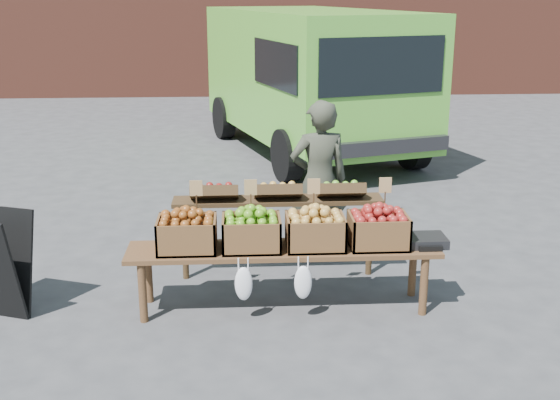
{
  "coord_description": "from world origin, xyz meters",
  "views": [
    {
      "loc": [
        0.08,
        -5.44,
        2.72
      ],
      "look_at": [
        0.45,
        0.74,
        0.85
      ],
      "focal_mm": 45.0,
      "sensor_mm": 36.0,
      "label": 1
    }
  ],
  "objects_px": {
    "crate_golden_apples": "(187,234)",
    "weighing_scale": "(426,240)",
    "crate_red_apples": "(315,232)",
    "crate_green_apples": "(378,230)",
    "display_bench": "(283,278)",
    "crate_russet_pears": "(251,233)",
    "vendor": "(319,180)",
    "back_table": "(278,226)",
    "delivery_van": "(310,83)"
  },
  "relations": [
    {
      "from": "crate_russet_pears",
      "to": "weighing_scale",
      "type": "bearing_deg",
      "value": 0.0
    },
    {
      "from": "display_bench",
      "to": "crate_golden_apples",
      "type": "xyz_separation_m",
      "value": [
        -0.82,
        0.0,
        0.42
      ]
    },
    {
      "from": "back_table",
      "to": "crate_green_apples",
      "type": "bearing_deg",
      "value": -40.84
    },
    {
      "from": "crate_golden_apples",
      "to": "display_bench",
      "type": "bearing_deg",
      "value": 0.0
    },
    {
      "from": "crate_red_apples",
      "to": "crate_golden_apples",
      "type": "bearing_deg",
      "value": 180.0
    },
    {
      "from": "vendor",
      "to": "crate_red_apples",
      "type": "distance_m",
      "value": 1.25
    },
    {
      "from": "back_table",
      "to": "crate_green_apples",
      "type": "relative_size",
      "value": 4.2
    },
    {
      "from": "crate_russet_pears",
      "to": "crate_red_apples",
      "type": "distance_m",
      "value": 0.55
    },
    {
      "from": "display_bench",
      "to": "delivery_van",
      "type": "bearing_deg",
      "value": 82.21
    },
    {
      "from": "crate_green_apples",
      "to": "delivery_van",
      "type": "bearing_deg",
      "value": 89.81
    },
    {
      "from": "vendor",
      "to": "back_table",
      "type": "xyz_separation_m",
      "value": [
        -0.45,
        -0.51,
        -0.31
      ]
    },
    {
      "from": "vendor",
      "to": "crate_red_apples",
      "type": "xyz_separation_m",
      "value": [
        -0.17,
        -1.23,
        -0.12
      ]
    },
    {
      "from": "crate_red_apples",
      "to": "crate_russet_pears",
      "type": "bearing_deg",
      "value": 180.0
    },
    {
      "from": "crate_red_apples",
      "to": "vendor",
      "type": "bearing_deg",
      "value": 82.13
    },
    {
      "from": "delivery_van",
      "to": "back_table",
      "type": "height_order",
      "value": "delivery_van"
    },
    {
      "from": "delivery_van",
      "to": "weighing_scale",
      "type": "bearing_deg",
      "value": -103.29
    },
    {
      "from": "delivery_van",
      "to": "crate_red_apples",
      "type": "bearing_deg",
      "value": -112.32
    },
    {
      "from": "vendor",
      "to": "crate_golden_apples",
      "type": "height_order",
      "value": "vendor"
    },
    {
      "from": "crate_russet_pears",
      "to": "weighing_scale",
      "type": "height_order",
      "value": "crate_russet_pears"
    },
    {
      "from": "vendor",
      "to": "back_table",
      "type": "distance_m",
      "value": 0.75
    },
    {
      "from": "back_table",
      "to": "crate_russet_pears",
      "type": "distance_m",
      "value": 0.79
    },
    {
      "from": "crate_green_apples",
      "to": "weighing_scale",
      "type": "bearing_deg",
      "value": 0.0
    },
    {
      "from": "delivery_van",
      "to": "back_table",
      "type": "relative_size",
      "value": 2.54
    },
    {
      "from": "back_table",
      "to": "crate_russet_pears",
      "type": "bearing_deg",
      "value": -110.34
    },
    {
      "from": "display_bench",
      "to": "weighing_scale",
      "type": "distance_m",
      "value": 1.29
    },
    {
      "from": "delivery_van",
      "to": "crate_golden_apples",
      "type": "relative_size",
      "value": 10.66
    },
    {
      "from": "delivery_van",
      "to": "display_bench",
      "type": "bearing_deg",
      "value": -114.84
    },
    {
      "from": "vendor",
      "to": "crate_red_apples",
      "type": "height_order",
      "value": "vendor"
    },
    {
      "from": "vendor",
      "to": "crate_red_apples",
      "type": "relative_size",
      "value": 3.32
    },
    {
      "from": "back_table",
      "to": "crate_russet_pears",
      "type": "xyz_separation_m",
      "value": [
        -0.27,
        -0.72,
        0.19
      ]
    },
    {
      "from": "vendor",
      "to": "weighing_scale",
      "type": "distance_m",
      "value": 1.49
    },
    {
      "from": "crate_golden_apples",
      "to": "weighing_scale",
      "type": "xyz_separation_m",
      "value": [
        2.08,
        0.0,
        -0.1
      ]
    },
    {
      "from": "crate_green_apples",
      "to": "display_bench",
      "type": "bearing_deg",
      "value": 180.0
    },
    {
      "from": "display_bench",
      "to": "weighing_scale",
      "type": "xyz_separation_m",
      "value": [
        1.25,
        0.0,
        0.33
      ]
    },
    {
      "from": "display_bench",
      "to": "crate_green_apples",
      "type": "height_order",
      "value": "crate_green_apples"
    },
    {
      "from": "display_bench",
      "to": "vendor",
      "type": "bearing_deg",
      "value": 70.15
    },
    {
      "from": "crate_russet_pears",
      "to": "back_table",
      "type": "bearing_deg",
      "value": 69.66
    },
    {
      "from": "crate_red_apples",
      "to": "weighing_scale",
      "type": "xyz_separation_m",
      "value": [
        0.97,
        0.0,
        -0.1
      ]
    },
    {
      "from": "display_bench",
      "to": "crate_green_apples",
      "type": "bearing_deg",
      "value": 0.0
    },
    {
      "from": "back_table",
      "to": "weighing_scale",
      "type": "height_order",
      "value": "back_table"
    },
    {
      "from": "crate_golden_apples",
      "to": "weighing_scale",
      "type": "distance_m",
      "value": 2.08
    },
    {
      "from": "vendor",
      "to": "back_table",
      "type": "bearing_deg",
      "value": 40.48
    },
    {
      "from": "back_table",
      "to": "weighing_scale",
      "type": "distance_m",
      "value": 1.45
    },
    {
      "from": "vendor",
      "to": "crate_green_apples",
      "type": "distance_m",
      "value": 1.3
    },
    {
      "from": "delivery_van",
      "to": "crate_russet_pears",
      "type": "bearing_deg",
      "value": -117.33
    },
    {
      "from": "delivery_van",
      "to": "weighing_scale",
      "type": "relative_size",
      "value": 15.67
    },
    {
      "from": "display_bench",
      "to": "crate_green_apples",
      "type": "distance_m",
      "value": 0.93
    },
    {
      "from": "delivery_van",
      "to": "crate_russet_pears",
      "type": "xyz_separation_m",
      "value": [
        -1.12,
        -6.17,
        -0.48
      ]
    },
    {
      "from": "crate_golden_apples",
      "to": "crate_russet_pears",
      "type": "relative_size",
      "value": 1.0
    },
    {
      "from": "vendor",
      "to": "display_bench",
      "type": "bearing_deg",
      "value": 62.07
    }
  ]
}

